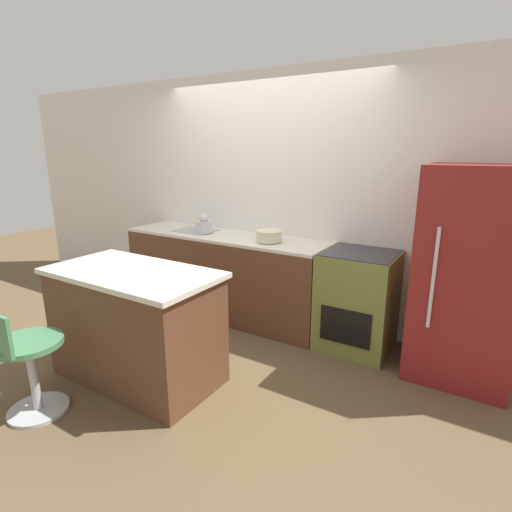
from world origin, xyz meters
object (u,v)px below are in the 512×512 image
object	(u,v)px
oven_range	(357,301)
mixing_bowl	(269,236)
refrigerator	(469,276)
kettle	(204,225)
stool_chair	(27,362)

from	to	relation	value
oven_range	mixing_bowl	world-z (taller)	mixing_bowl
refrigerator	kettle	world-z (taller)	refrigerator
refrigerator	kettle	distance (m)	2.63
refrigerator	kettle	size ratio (longest dim) A/B	8.18
kettle	mixing_bowl	xyz separation A→B (m)	(0.83, 0.00, -0.03)
stool_chair	kettle	xyz separation A→B (m)	(-0.14, 2.13, 0.60)
stool_chair	oven_range	bearing A→B (deg)	53.45
refrigerator	oven_range	bearing A→B (deg)	178.08
refrigerator	mixing_bowl	distance (m)	1.80
stool_chair	refrigerator	bearing A→B (deg)	40.81
oven_range	refrigerator	size ratio (longest dim) A/B	0.54
oven_range	kettle	size ratio (longest dim) A/B	4.42
refrigerator	stool_chair	distance (m)	3.31
stool_chair	mixing_bowl	bearing A→B (deg)	72.25
oven_range	stool_chair	size ratio (longest dim) A/B	1.11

